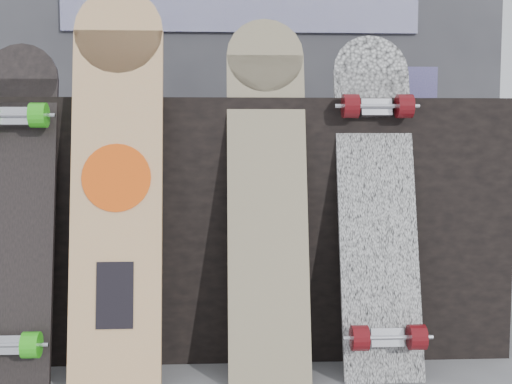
{
  "coord_description": "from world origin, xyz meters",
  "views": [
    {
      "loc": [
        -0.08,
        -1.69,
        0.69
      ],
      "look_at": [
        0.01,
        0.2,
        0.52
      ],
      "focal_mm": 45.0,
      "sensor_mm": 36.0,
      "label": 1
    }
  ],
  "objects": [
    {
      "name": "booth",
      "position": [
        0.0,
        1.35,
        1.1
      ],
      "size": [
        2.4,
        0.22,
        2.2
      ],
      "color": "#35353A",
      "rests_on": "ground"
    },
    {
      "name": "merch_box_purple",
      "position": [
        -0.41,
        0.5,
        0.85
      ],
      "size": [
        0.18,
        0.12,
        0.1
      ],
      "primitive_type": "cube",
      "color": "navy",
      "rests_on": "vendor_table"
    },
    {
      "name": "longboard_geisha",
      "position": [
        -0.38,
        0.1,
        0.59
      ],
      "size": [
        0.25,
        0.23,
        1.11
      ],
      "rotation": [
        -0.19,
        0.0,
        0.0
      ],
      "color": "#CCB289",
      "rests_on": "ground"
    },
    {
      "name": "merch_box_small",
      "position": [
        0.57,
        0.54,
        0.86
      ],
      "size": [
        0.14,
        0.14,
        0.12
      ],
      "primitive_type": "cube",
      "color": "navy",
      "rests_on": "vendor_table"
    },
    {
      "name": "longboard_cascadia",
      "position": [
        0.36,
        0.14,
        0.51
      ],
      "size": [
        0.23,
        0.33,
        1.0
      ],
      "rotation": [
        -0.26,
        0.0,
        0.0
      ],
      "color": "white",
      "rests_on": "ground"
    },
    {
      "name": "longboard_celtic",
      "position": [
        0.04,
        0.15,
        0.55
      ],
      "size": [
        0.23,
        0.29,
        1.04
      ],
      "rotation": [
        -0.26,
        0.0,
        0.0
      ],
      "color": "beige",
      "rests_on": "ground"
    },
    {
      "name": "skateboard_dark",
      "position": [
        -0.67,
        0.13,
        0.49
      ],
      "size": [
        0.21,
        0.28,
        0.96
      ],
      "rotation": [
        -0.21,
        0.0,
        0.0
      ],
      "color": "black",
      "rests_on": "ground"
    },
    {
      "name": "vendor_table",
      "position": [
        0.0,
        0.5,
        0.4
      ],
      "size": [
        1.6,
        0.6,
        0.8
      ],
      "primitive_type": "cube",
      "color": "black",
      "rests_on": "ground"
    },
    {
      "name": "merch_box_flat",
      "position": [
        0.05,
        0.57,
        0.83
      ],
      "size": [
        0.22,
        0.1,
        0.06
      ],
      "primitive_type": "cube",
      "color": "#D1B78C",
      "rests_on": "vendor_table"
    }
  ]
}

